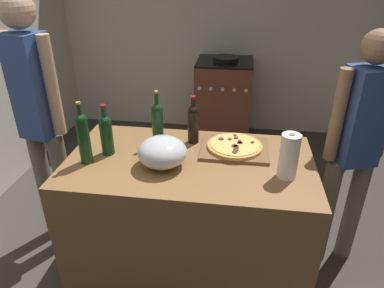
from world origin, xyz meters
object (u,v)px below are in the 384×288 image
object	(u,v)px
wine_bottle_clear	(83,136)
wine_bottle_green	(193,122)
pizza	(235,146)
mixing_bowl	(162,152)
person_in_red	(356,143)
wine_bottle_amber	(106,133)
person_in_stripes	(39,114)
stove	(223,102)
paper_towel_roll	(289,156)
wine_bottle_dark	(158,122)

from	to	relation	value
wine_bottle_clear	wine_bottle_green	world-z (taller)	wine_bottle_clear
pizza	mixing_bowl	bearing A→B (deg)	-149.23
person_in_red	mixing_bowl	bearing A→B (deg)	-161.51
wine_bottle_amber	person_in_stripes	world-z (taller)	person_in_stripes
mixing_bowl	stove	world-z (taller)	mixing_bowl
mixing_bowl	person_in_stripes	world-z (taller)	person_in_stripes
wine_bottle_clear	wine_bottle_amber	bearing A→B (deg)	53.98
mixing_bowl	wine_bottle_green	xyz separation A→B (m)	(0.13, 0.30, 0.05)
wine_bottle_amber	person_in_stripes	size ratio (longest dim) A/B	0.17
person_in_stripes	wine_bottle_green	bearing A→B (deg)	0.15
paper_towel_roll	stove	bearing A→B (deg)	101.70
paper_towel_roll	person_in_stripes	bearing A→B (deg)	168.20
wine_bottle_clear	stove	world-z (taller)	wine_bottle_clear
mixing_bowl	stove	xyz separation A→B (m)	(0.22, 2.12, -0.49)
stove	pizza	bearing A→B (deg)	-85.01
wine_bottle_dark	wine_bottle_green	distance (m)	0.22
pizza	mixing_bowl	xyz separation A→B (m)	(-0.39, -0.23, 0.05)
mixing_bowl	person_in_red	bearing A→B (deg)	18.49
person_in_stripes	person_in_red	world-z (taller)	person_in_stripes
mixing_bowl	wine_bottle_amber	distance (m)	0.36
stove	person_in_stripes	distance (m)	2.20
mixing_bowl	pizza	bearing A→B (deg)	30.77
wine_bottle_dark	stove	size ratio (longest dim) A/B	0.35
person_in_stripes	mixing_bowl	bearing A→B (deg)	-19.02
wine_bottle_clear	stove	bearing A→B (deg)	73.04
person_in_stripes	person_in_red	distance (m)	2.00
wine_bottle_dark	person_in_stripes	size ratio (longest dim) A/B	0.19
wine_bottle_dark	paper_towel_roll	bearing A→B (deg)	-20.39
mixing_bowl	wine_bottle_amber	size ratio (longest dim) A/B	0.90
wine_bottle_amber	wine_bottle_dark	bearing A→B (deg)	32.13
paper_towel_roll	wine_bottle_dark	xyz separation A→B (m)	(-0.75, 0.28, 0.02)
paper_towel_roll	stove	distance (m)	2.25
stove	mixing_bowl	bearing A→B (deg)	-96.03
wine_bottle_green	mixing_bowl	bearing A→B (deg)	-113.01
paper_towel_roll	wine_bottle_amber	distance (m)	1.02
mixing_bowl	wine_bottle_dark	distance (m)	0.28
pizza	wine_bottle_dark	world-z (taller)	wine_bottle_dark
pizza	paper_towel_roll	bearing A→B (deg)	-42.12
stove	wine_bottle_dark	bearing A→B (deg)	-99.34
pizza	paper_towel_roll	xyz separation A→B (m)	(0.28, -0.25, 0.09)
wine_bottle_clear	person_in_stripes	distance (m)	0.55
paper_towel_roll	person_in_red	size ratio (longest dim) A/B	0.16
wine_bottle_green	stove	world-z (taller)	wine_bottle_green
person_in_stripes	wine_bottle_dark	bearing A→B (deg)	-3.14
pizza	paper_towel_roll	world-z (taller)	paper_towel_roll
wine_bottle_amber	person_in_stripes	bearing A→B (deg)	158.46
wine_bottle_clear	person_in_stripes	bearing A→B (deg)	143.93
wine_bottle_amber	person_in_red	world-z (taller)	person_in_red
mixing_bowl	wine_bottle_green	bearing A→B (deg)	66.99
paper_towel_roll	wine_bottle_amber	world-z (taller)	wine_bottle_amber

